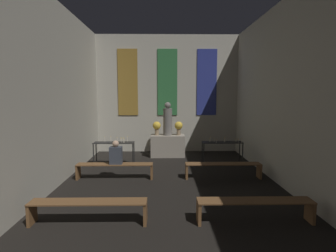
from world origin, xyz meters
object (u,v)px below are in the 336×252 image
pew_back_left (115,168)px  candle_rack_left (114,145)px  pew_second_right (255,206)px  person_seated (116,154)px  statue (168,120)px  altar (168,146)px  candle_rack_right (222,145)px  pew_second_left (88,207)px  pew_back_right (223,167)px  flower_vase_right (179,127)px  flower_vase_left (157,127)px

pew_back_left → candle_rack_left: bearing=101.1°
pew_second_right → person_seated: 4.25m
statue → pew_second_right: bearing=-74.0°
altar → person_seated: (-1.58, -2.89, 0.32)m
statue → candle_rack_right: size_ratio=0.94×
candle_rack_left → pew_second_left: 4.28m
candle_rack_left → pew_second_right: candle_rack_left is taller
pew_back_right → person_seated: (-3.20, 0.00, 0.42)m
flower_vase_right → pew_second_right: bearing=-78.3°
pew_back_left → person_seated: bearing=0.0°
statue → pew_back_right: statue is taller
candle_rack_left → pew_second_right: size_ratio=0.63×
statue → flower_vase_left: (-0.44, 0.00, -0.26)m
pew_second_right → statue: bearing=106.0°
statue → pew_back_right: size_ratio=0.59×
candle_rack_left → candle_rack_right: 3.83m
statue → pew_back_left: statue is taller
candle_rack_right → statue: bearing=143.8°
pew_second_left → pew_back_left: 2.76m
person_seated → candle_rack_right: bearing=23.0°
candle_rack_right → altar: bearing=143.8°
flower_vase_right → pew_back_right: (1.17, -2.89, -0.88)m
pew_back_left → person_seated: 0.42m
altar → statue: 1.05m
altar → pew_back_left: size_ratio=0.61×
altar → flower_vase_right: 0.90m
flower_vase_left → flower_vase_right: (0.89, 0.00, 0.00)m
flower_vase_left → pew_back_right: 3.66m
flower_vase_left → candle_rack_left: (-1.47, -1.40, -0.50)m
pew_second_left → candle_rack_right: bearing=50.2°
altar → pew_back_left: bearing=-119.3°
candle_rack_right → person_seated: person_seated is taller
statue → pew_back_right: bearing=-60.7°
statue → person_seated: bearing=-118.7°
flower_vase_right → pew_second_left: (-2.06, -5.65, -0.88)m
flower_vase_right → flower_vase_left: bearing=180.0°
statue → pew_second_right: size_ratio=0.59×
altar → candle_rack_right: 2.39m
statue → flower_vase_right: size_ratio=2.41×
candle_rack_right → person_seated: bearing=-157.0°
flower_vase_left → person_seated: bearing=-111.5°
candle_rack_left → pew_back_left: 1.57m
pew_second_left → candle_rack_left: bearing=93.9°
pew_back_right → pew_second_left: bearing=-139.5°
pew_second_left → pew_back_left: (0.00, 2.76, 0.00)m
person_seated → pew_back_left: bearing=-180.0°
candle_rack_left → pew_back_left: candle_rack_left is taller
candle_rack_left → pew_back_right: 3.85m
pew_second_right → pew_second_left: bearing=180.0°
candle_rack_left → flower_vase_left: bearing=43.7°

